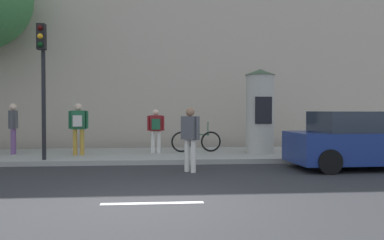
# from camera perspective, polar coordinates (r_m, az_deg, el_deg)

# --- Properties ---
(ground_plane) EXTENTS (80.00, 80.00, 0.00)m
(ground_plane) POSITION_cam_1_polar(r_m,az_deg,el_deg) (7.40, -5.49, -11.37)
(ground_plane) COLOR #2B2B2D
(sidewalk_curb) EXTENTS (36.00, 4.00, 0.15)m
(sidewalk_curb) POSITION_cam_1_polar(r_m,az_deg,el_deg) (14.30, -5.23, -4.85)
(sidewalk_curb) COLOR #9E9B93
(sidewalk_curb) RESTS_ON ground_plane
(lane_markings) EXTENTS (25.80, 0.16, 0.01)m
(lane_markings) POSITION_cam_1_polar(r_m,az_deg,el_deg) (7.40, -5.49, -11.34)
(lane_markings) COLOR silver
(lane_markings) RESTS_ON ground_plane
(building_backdrop) EXTENTS (36.00, 5.00, 11.81)m
(building_backdrop) POSITION_cam_1_polar(r_m,az_deg,el_deg) (19.69, -5.20, 13.94)
(building_backdrop) COLOR #B7A893
(building_backdrop) RESTS_ON ground_plane
(traffic_light) EXTENTS (0.24, 0.45, 3.98)m
(traffic_light) POSITION_cam_1_polar(r_m,az_deg,el_deg) (12.95, -19.93, 6.71)
(traffic_light) COLOR black
(traffic_light) RESTS_ON sidewalk_curb
(poster_column) EXTENTS (1.04, 1.04, 2.87)m
(poster_column) POSITION_cam_1_polar(r_m,az_deg,el_deg) (14.32, 9.34, 1.28)
(poster_column) COLOR #B2ADA3
(poster_column) RESTS_ON sidewalk_curb
(pedestrian_with_bag) EXTENTS (0.48, 0.51, 1.70)m
(pedestrian_with_bag) POSITION_cam_1_polar(r_m,az_deg,el_deg) (10.83, -0.26, -1.93)
(pedestrian_with_bag) COLOR silver
(pedestrian_with_bag) RESTS_ON ground_plane
(pedestrian_with_backpack) EXTENTS (0.63, 0.39, 1.69)m
(pedestrian_with_backpack) POSITION_cam_1_polar(r_m,az_deg,el_deg) (13.98, -15.40, -0.56)
(pedestrian_with_backpack) COLOR #B78C33
(pedestrian_with_backpack) RESTS_ON sidewalk_curb
(pedestrian_in_dark_shirt) EXTENTS (0.29, 0.57, 1.70)m
(pedestrian_in_dark_shirt) POSITION_cam_1_polar(r_m,az_deg,el_deg) (15.07, -23.42, -0.58)
(pedestrian_in_dark_shirt) COLOR #724C84
(pedestrian_in_dark_shirt) RESTS_ON sidewalk_curb
(pedestrian_tallest) EXTENTS (0.58, 0.39, 1.50)m
(pedestrian_tallest) POSITION_cam_1_polar(r_m,az_deg,el_deg) (14.19, -5.01, -1.02)
(pedestrian_tallest) COLOR silver
(pedestrian_tallest) RESTS_ON sidewalk_curb
(bicycle_leaning) EXTENTS (1.77, 0.16, 1.09)m
(bicycle_leaning) POSITION_cam_1_polar(r_m,az_deg,el_deg) (14.57, 0.58, -2.90)
(bicycle_leaning) COLOR black
(bicycle_leaning) RESTS_ON sidewalk_curb
(parked_car_blue) EXTENTS (4.18, 2.10, 1.59)m
(parked_car_blue) POSITION_cam_1_polar(r_m,az_deg,el_deg) (12.45, 22.48, -2.72)
(parked_car_blue) COLOR navy
(parked_car_blue) RESTS_ON ground_plane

